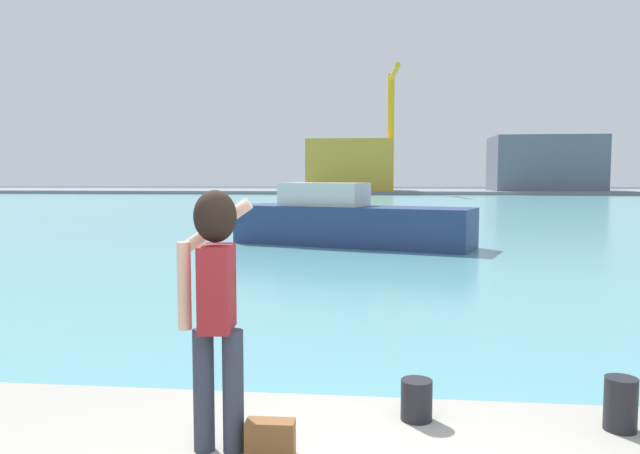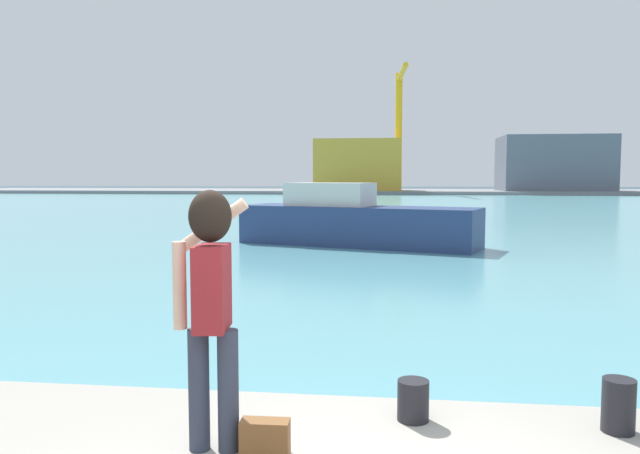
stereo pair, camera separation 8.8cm
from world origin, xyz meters
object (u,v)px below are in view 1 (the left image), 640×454
at_px(warehouse_right, 544,164).
at_px(handbag, 270,438).
at_px(harbor_bollard, 416,400).
at_px(port_crane, 391,119).
at_px(person_photographer, 215,293).
at_px(harbor_bollard_2, 621,404).
at_px(boat_moored, 348,222).
at_px(warehouse_left, 351,165).

bearing_deg(warehouse_right, handbag, -104.97).
relative_size(handbag, harbor_bollard, 1.05).
bearing_deg(port_crane, person_photographer, -91.21).
bearing_deg(harbor_bollard, handbag, -143.87).
bearing_deg(handbag, harbor_bollard, 36.13).
relative_size(harbor_bollard, harbor_bollard_2, 0.79).
bearing_deg(handbag, boat_moored, 91.95).
xyz_separation_m(harbor_bollard_2, warehouse_right, (21.23, 87.79, 3.64)).
bearing_deg(warehouse_right, harbor_bollard_2, -103.59).
distance_m(warehouse_right, port_crane, 23.48).
xyz_separation_m(person_photographer, port_crane, (1.78, 84.42, 9.11)).
xyz_separation_m(handbag, harbor_bollard_2, (2.43, 0.68, 0.07)).
bearing_deg(warehouse_right, person_photographer, -105.20).
bearing_deg(warehouse_left, harbor_bollard_2, -85.38).
height_order(person_photographer, handbag, person_photographer).
bearing_deg(harbor_bollard, harbor_bollard_2, -1.23).
bearing_deg(warehouse_left, warehouse_right, 2.65).
bearing_deg(harbor_bollard_2, harbor_bollard, 178.77).
bearing_deg(warehouse_right, warehouse_left, -177.35).
distance_m(handbag, boat_moored, 17.66).
height_order(harbor_bollard, warehouse_left, warehouse_left).
distance_m(harbor_bollard, port_crane, 84.35).
distance_m(harbor_bollard_2, warehouse_right, 90.39).
height_order(harbor_bollard, harbor_bollard_2, harbor_bollard_2).
height_order(warehouse_right, port_crane, port_crane).
height_order(warehouse_left, warehouse_right, warehouse_right).
relative_size(warehouse_left, port_crane, 0.74).
distance_m(person_photographer, warehouse_left, 87.26).
xyz_separation_m(harbor_bollard, warehouse_left, (-5.53, 86.45, 3.48)).
bearing_deg(port_crane, harbor_bollard_2, -89.30).
xyz_separation_m(warehouse_left, warehouse_right, (28.21, 1.30, 0.20)).
bearing_deg(boat_moored, port_crane, 106.85).
height_order(person_photographer, warehouse_left, warehouse_left).
relative_size(harbor_bollard, warehouse_left, 0.02).
relative_size(handbag, warehouse_right, 0.02).
xyz_separation_m(person_photographer, warehouse_right, (24.03, 88.42, 2.76)).
bearing_deg(warehouse_left, port_crane, -24.36).
height_order(handbag, warehouse_left, warehouse_left).
xyz_separation_m(person_photographer, handbag, (0.37, -0.05, -0.95)).
distance_m(person_photographer, warehouse_right, 91.67).
xyz_separation_m(person_photographer, harbor_bollard_2, (2.80, 0.63, -0.87)).
distance_m(person_photographer, harbor_bollard_2, 3.00).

